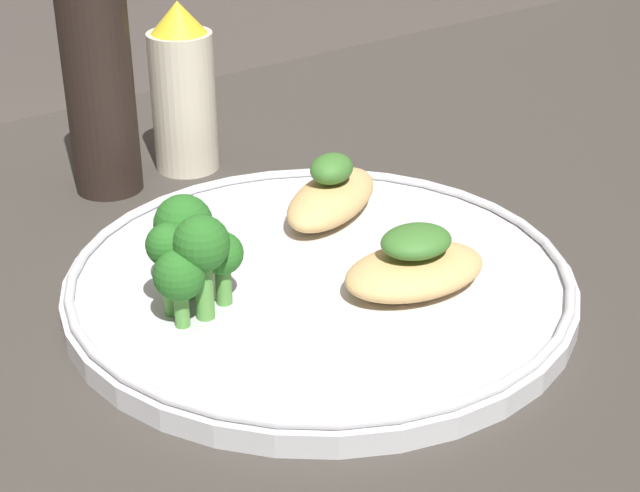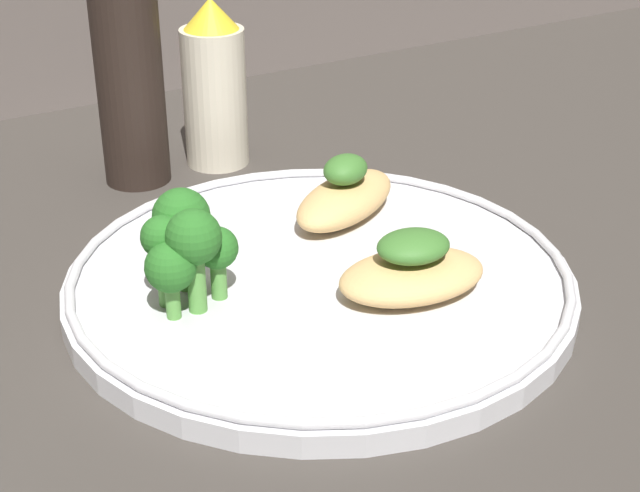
% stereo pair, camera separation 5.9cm
% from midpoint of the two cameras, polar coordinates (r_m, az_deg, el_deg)
% --- Properties ---
extents(ground_plane, '(1.80, 1.80, 0.01)m').
position_cam_midpoint_polar(ground_plane, '(0.61, 2.78, -3.30)').
color(ground_plane, '#3D3833').
extents(plate, '(0.31, 0.31, 0.02)m').
position_cam_midpoint_polar(plate, '(0.61, 2.81, -2.09)').
color(plate, silver).
rests_on(plate, ground_plane).
extents(grilled_meat_front, '(0.10, 0.07, 0.04)m').
position_cam_midpoint_polar(grilled_meat_front, '(0.58, 8.30, -1.52)').
color(grilled_meat_front, tan).
rests_on(grilled_meat_front, plate).
extents(grilled_meat_middle, '(0.11, 0.09, 0.04)m').
position_cam_midpoint_polar(grilled_meat_middle, '(0.67, 4.01, 2.89)').
color(grilled_meat_middle, tan).
rests_on(grilled_meat_middle, plate).
extents(broccoli_bunch, '(0.06, 0.06, 0.06)m').
position_cam_midpoint_polar(broccoli_bunch, '(0.56, -4.83, 0.13)').
color(broccoli_bunch, '#569942').
rests_on(broccoli_bunch, plate).
extents(sauce_bottle, '(0.05, 0.05, 0.13)m').
position_cam_midpoint_polar(sauce_bottle, '(0.78, -3.98, 9.21)').
color(sauce_bottle, beige).
rests_on(sauce_bottle, ground_plane).
extents(pepper_grinder, '(0.05, 0.05, 0.20)m').
position_cam_midpoint_polar(pepper_grinder, '(0.74, -8.83, 10.25)').
color(pepper_grinder, black).
rests_on(pepper_grinder, ground_plane).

